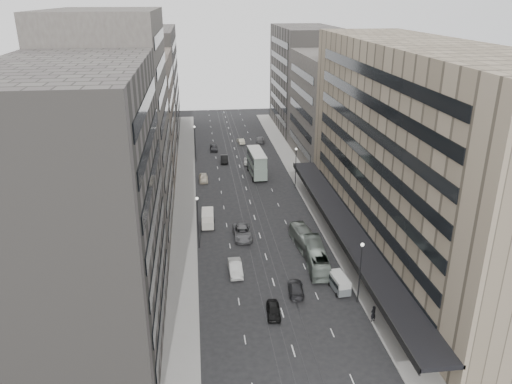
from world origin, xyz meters
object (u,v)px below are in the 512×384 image
sedan_2 (242,233)px  bus_near (316,257)px  sedan_0 (273,310)px  bus_far (306,241)px  sedan_1 (235,268)px  vw_microbus (339,283)px  pedestrian (373,314)px  double_decker (257,163)px  panel_van (208,218)px

sedan_2 → bus_near: bearing=-46.8°
bus_near → sedan_0: 13.35m
bus_far → sedan_1: 12.49m
vw_microbus → bus_near: bearing=97.0°
bus_far → sedan_0: bearing=59.1°
sedan_1 → sedan_2: bearing=78.2°
bus_near → pedestrian: bearing=109.4°
double_decker → sedan_1: 40.13m
sedan_1 → sedan_2: sedan_2 is taller
bus_near → sedan_0: (-7.74, -10.85, -0.79)m
sedan_0 → sedan_1: (-3.70, 10.23, 0.14)m
sedan_0 → sedan_1: bearing=114.4°
vw_microbus → bus_far: bearing=93.1°
panel_van → sedan_0: size_ratio=1.08×
panel_van → bus_near: bearing=-43.4°
double_decker → panel_van: double_decker is taller
panel_van → sedan_1: size_ratio=0.87×
pedestrian → double_decker: bearing=-105.5°
bus_near → bus_far: (-0.35, 5.10, -0.10)m
bus_near → sedan_0: bearing=59.1°
double_decker → sedan_0: size_ratio=2.48×
bus_near → vw_microbus: size_ratio=2.56×
vw_microbus → pedestrian: pedestrian is taller
bus_near → sedan_1: size_ratio=2.12×
bus_far → double_decker: (-3.22, 33.58, 1.53)m
bus_far → panel_van: size_ratio=2.27×
double_decker → vw_microbus: size_ratio=2.40×
sedan_0 → pedestrian: 11.69m
pedestrian → vw_microbus: bearing=-96.8°
bus_near → double_decker: (-3.57, 38.68, 1.43)m
sedan_0 → sedan_2: (-1.68, 20.93, 0.16)m
sedan_1 → bus_far: bearing=26.1°
sedan_2 → sedan_0: bearing=-85.3°
sedan_1 → pedestrian: bearing=-42.0°
sedan_2 → pedestrian: 27.06m
vw_microbus → sedan_1: (-12.97, 6.01, -0.37)m
bus_near → vw_microbus: 6.80m
vw_microbus → sedan_2: bearing=117.3°
double_decker → vw_microbus: bearing=-86.0°
sedan_2 → pedestrian: pedestrian is taller
sedan_0 → pedestrian: size_ratio=1.97×
double_decker → sedan_0: (-4.17, -49.53, -2.22)m
panel_van → pedestrian: 33.84m
vw_microbus → sedan_0: vw_microbus is taller
pedestrian → sedan_0: bearing=-37.1°
sedan_0 → panel_van: bearing=109.7°
vw_microbus → pedestrian: (2.07, -7.01, -0.03)m
double_decker → vw_microbus: double_decker is taller
sedan_1 → pedestrian: size_ratio=2.45×
sedan_1 → double_decker: bearing=77.6°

